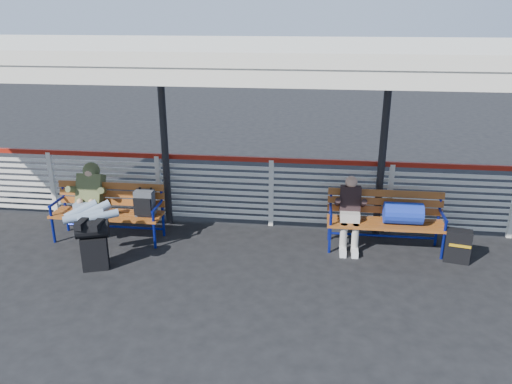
# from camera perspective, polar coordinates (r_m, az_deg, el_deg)

# --- Properties ---
(ground) EXTENTS (60.00, 60.00, 0.00)m
(ground) POSITION_cam_1_polar(r_m,az_deg,el_deg) (7.16, 0.20, -9.89)
(ground) COLOR black
(ground) RESTS_ON ground
(fence) EXTENTS (12.08, 0.08, 1.24)m
(fence) POSITION_cam_1_polar(r_m,az_deg,el_deg) (8.60, 1.75, 0.24)
(fence) COLOR silver
(fence) RESTS_ON ground
(canopy) EXTENTS (12.60, 3.60, 3.16)m
(canopy) POSITION_cam_1_polar(r_m,az_deg,el_deg) (7.09, 1.12, 15.74)
(canopy) COLOR silver
(canopy) RESTS_ON ground
(luggage_stack) EXTENTS (0.51, 0.39, 0.76)m
(luggage_stack) POSITION_cam_1_polar(r_m,az_deg,el_deg) (7.61, -18.05, -5.55)
(luggage_stack) COLOR black
(luggage_stack) RESTS_ON ground
(bench_left) EXTENTS (1.80, 0.56, 0.92)m
(bench_left) POSITION_cam_1_polar(r_m,az_deg,el_deg) (8.42, -15.50, -1.52)
(bench_left) COLOR #9A4B1D
(bench_left) RESTS_ON ground
(bench_right) EXTENTS (1.80, 0.56, 0.92)m
(bench_right) POSITION_cam_1_polar(r_m,az_deg,el_deg) (8.04, 15.49, -2.47)
(bench_right) COLOR #9A4B1D
(bench_right) RESTS_ON ground
(traveler_man) EXTENTS (0.94, 1.64, 0.77)m
(traveler_man) POSITION_cam_1_polar(r_m,az_deg,el_deg) (8.22, -18.48, -1.66)
(traveler_man) COLOR #889AB7
(traveler_man) RESTS_ON ground
(companion_person) EXTENTS (0.32, 0.66, 1.15)m
(companion_person) POSITION_cam_1_polar(r_m,az_deg,el_deg) (7.96, 10.69, -2.29)
(companion_person) COLOR #ACA69C
(companion_person) RESTS_ON ground
(suitcase_side) EXTENTS (0.40, 0.29, 0.51)m
(suitcase_side) POSITION_cam_1_polar(r_m,az_deg,el_deg) (8.09, 22.06, -5.73)
(suitcase_side) COLOR black
(suitcase_side) RESTS_ON ground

